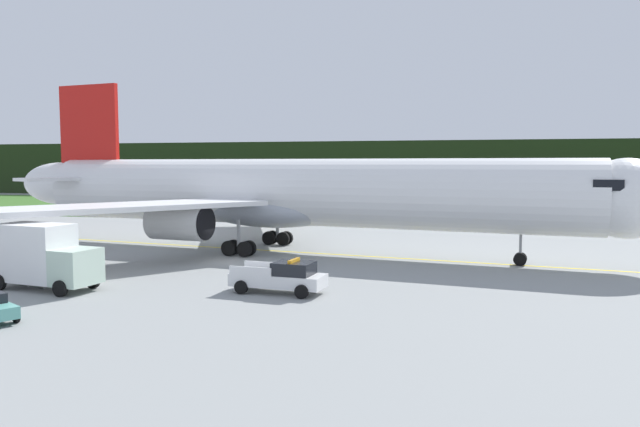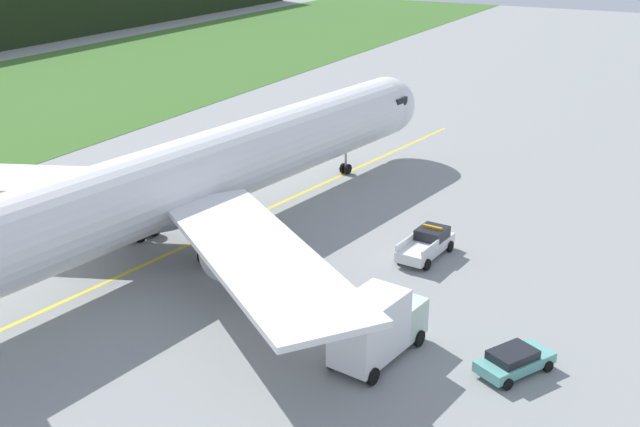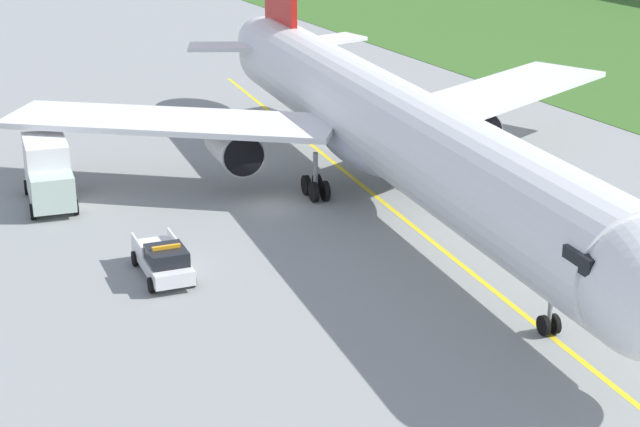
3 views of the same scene
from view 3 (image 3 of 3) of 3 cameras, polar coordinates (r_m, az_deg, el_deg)
ground at (r=61.50m, az=-2.64°, el=0.38°), size 320.00×320.00×0.00m
taxiway_centerline_main at (r=61.30m, az=3.85°, el=0.30°), size 72.65×9.66×0.01m
airliner at (r=60.49m, az=3.70°, el=4.73°), size 55.81×42.13×14.43m
ops_pickup_truck at (r=51.94m, az=-8.48°, el=-2.52°), size 5.40×2.62×1.94m
catering_truck at (r=63.37m, az=-14.52°, el=2.18°), size 6.45×3.41×3.89m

